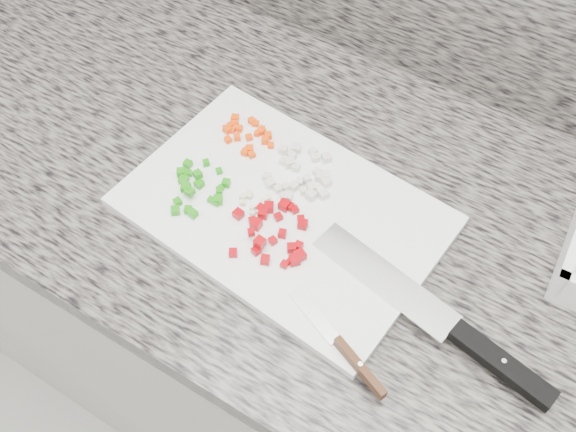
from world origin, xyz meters
name	(u,v)px	position (x,y,z in m)	size (l,w,h in m)	color
cabinet	(349,353)	(0.00, 1.44, 0.43)	(3.92, 0.62, 0.86)	white
countertop	(373,227)	(0.00, 1.44, 0.88)	(3.96, 0.64, 0.04)	#67625A
cutting_board	(283,211)	(-0.11, 1.38, 0.91)	(0.42, 0.28, 0.01)	white
carrot_pile	(247,134)	(-0.23, 1.47, 0.92)	(0.09, 0.07, 0.01)	#FF4705
onion_pile	(301,175)	(-0.12, 1.44, 0.92)	(0.10, 0.11, 0.02)	silver
green_pepper_pile	(196,187)	(-0.23, 1.34, 0.92)	(0.09, 0.11, 0.02)	#1D8D0C
red_pepper_pile	(275,231)	(-0.10, 1.34, 0.92)	(0.12, 0.12, 0.02)	#A60209
garlic_pile	(255,202)	(-0.15, 1.37, 0.92)	(0.04, 0.04, 0.01)	beige
chef_knife	(459,333)	(0.17, 1.33, 0.92)	(0.34, 0.10, 0.02)	#BBBDC1
paring_knife	(348,354)	(0.06, 1.24, 0.92)	(0.16, 0.08, 0.02)	#BBBDC1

